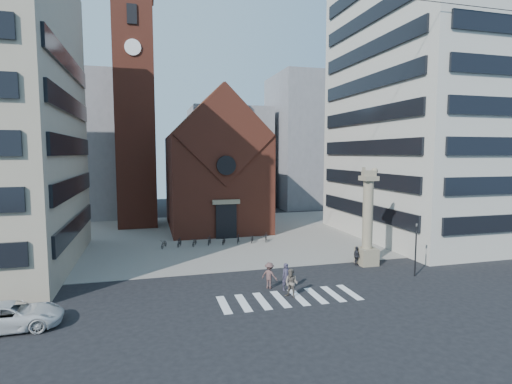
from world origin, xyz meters
The scene contains 24 objects.
ground centered at (0.00, 0.00, 0.00)m, with size 120.00×120.00×0.00m, color black.
piazza centered at (0.00, 19.00, 0.03)m, with size 46.00×30.00×0.05m, color gray.
zebra_crossing centered at (0.55, -3.00, 0.01)m, with size 10.20×3.20×0.01m, color white, non-canonical shape.
church centered at (0.00, 25.04, 7.98)m, with size 12.00×16.65×18.00m.
campanile centered at (-10.00, 28.00, 15.74)m, with size 5.50×5.50×31.20m.
building_right centered at (24.00, 12.00, 16.00)m, with size 18.00×22.00×32.00m, color #B5B2A4.
bg_block_left centered at (-20.00, 40.00, 11.00)m, with size 16.00×14.00×22.00m, color gray.
bg_block_mid centered at (6.00, 45.00, 9.00)m, with size 14.00×12.00×18.00m, color gray.
bg_block_right centered at (22.00, 42.00, 12.00)m, with size 16.00×14.00×24.00m, color gray.
lion_column centered at (10.01, 3.00, 3.46)m, with size 1.63×1.60×8.68m.
traffic_light centered at (12.00, -1.00, 2.29)m, with size 0.13×0.16×4.30m.
white_car centered at (-16.27, -3.42, 0.76)m, with size 2.54×5.50×1.53m, color silver.
pedestrian_0 centered at (0.89, -1.40, 0.99)m, with size 0.72×0.47×1.98m, color #332F41.
pedestrian_1 centered at (0.74, -2.84, 0.99)m, with size 0.96×0.75×1.98m, color #655B51.
pedestrian_2 centered at (9.00, 3.00, 0.85)m, with size 1.00×0.42×1.70m, color #24252B.
pedestrian_3 centered at (-0.18, -0.69, 0.97)m, with size 1.25×0.72×1.93m, color brown.
scooter_0 centered at (-7.15, 14.06, 0.48)m, with size 0.57×1.63×0.86m, color black.
scooter_1 centered at (-5.56, 14.06, 0.53)m, with size 0.45×1.58×0.95m, color black.
scooter_2 centered at (-3.98, 14.06, 0.48)m, with size 0.57×1.63×0.86m, color black.
scooter_3 centered at (-2.39, 14.06, 0.53)m, with size 0.45×1.58×0.95m, color black.
scooter_4 centered at (-0.80, 14.06, 0.48)m, with size 0.57×1.63×0.86m, color black.
scooter_5 centered at (0.79, 14.06, 0.53)m, with size 0.45×1.58×0.95m, color black.
scooter_6 centered at (2.37, 14.06, 0.48)m, with size 0.57×1.63×0.86m, color black.
scooter_7 centered at (3.96, 14.06, 0.53)m, with size 0.45×1.58×0.95m, color black.
Camera 1 is at (-8.59, -27.91, 9.90)m, focal length 28.00 mm.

